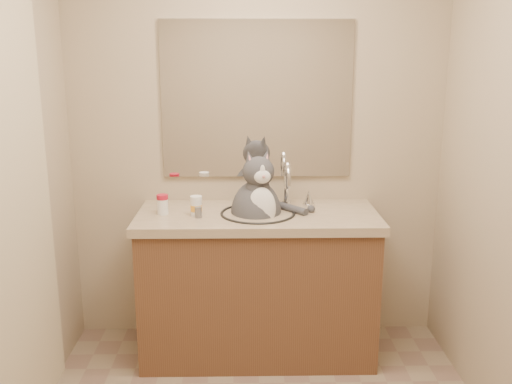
# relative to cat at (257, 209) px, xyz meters

# --- Properties ---
(room) EXTENTS (2.22, 2.52, 2.42)m
(room) POSITION_rel_cat_xyz_m (0.00, -0.97, 0.33)
(room) COLOR gray
(room) RESTS_ON ground
(vanity) EXTENTS (1.34, 0.59, 1.12)m
(vanity) POSITION_rel_cat_xyz_m (0.00, -0.01, -0.43)
(vanity) COLOR brown
(vanity) RESTS_ON ground
(mirror) EXTENTS (1.10, 0.02, 0.90)m
(mirror) POSITION_rel_cat_xyz_m (0.00, 0.26, 0.58)
(mirror) COLOR white
(mirror) RESTS_ON room
(cat) EXTENTS (0.47, 0.38, 0.56)m
(cat) POSITION_rel_cat_xyz_m (0.00, 0.00, 0.00)
(cat) COLOR #414146
(cat) RESTS_ON vanity
(pill_bottle_redcap) EXTENTS (0.07, 0.07, 0.11)m
(pill_bottle_redcap) POSITION_rel_cat_xyz_m (-0.52, -0.02, 0.03)
(pill_bottle_redcap) COLOR white
(pill_bottle_redcap) RESTS_ON vanity
(pill_bottle_orange) EXTENTS (0.08, 0.08, 0.11)m
(pill_bottle_orange) POSITION_rel_cat_xyz_m (-0.33, -0.06, 0.03)
(pill_bottle_orange) COLOR white
(pill_bottle_orange) RESTS_ON vanity
(grey_canister) EXTENTS (0.05, 0.05, 0.06)m
(grey_canister) POSITION_rel_cat_xyz_m (-0.32, -0.09, 0.01)
(grey_canister) COLOR slate
(grey_canister) RESTS_ON vanity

